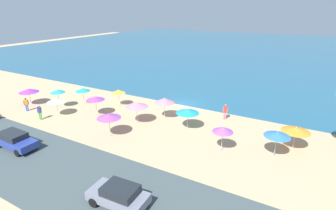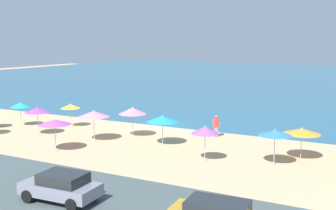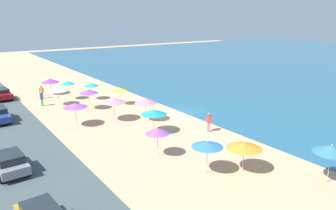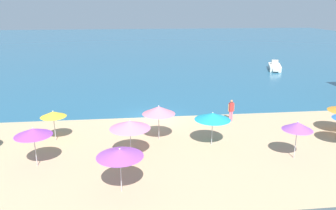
% 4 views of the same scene
% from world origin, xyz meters
% --- Properties ---
extents(ground_plane, '(160.00, 160.00, 0.00)m').
position_xyz_m(ground_plane, '(0.00, 0.00, 0.00)').
color(ground_plane, tan).
extents(sea, '(150.00, 110.00, 0.05)m').
position_xyz_m(sea, '(0.00, 55.00, 0.03)').
color(sea, '#255C7C').
rests_on(sea, ground_plane).
extents(coastal_road, '(80.00, 8.00, 0.06)m').
position_xyz_m(coastal_road, '(0.00, -18.00, 0.03)').
color(coastal_road, '#404C4F').
rests_on(coastal_road, ground_plane).
extents(beach_umbrella_0, '(2.13, 2.13, 2.42)m').
position_xyz_m(beach_umbrella_0, '(-7.41, -8.02, 2.14)').
color(beach_umbrella_0, '#B2B2B7').
rests_on(beach_umbrella_0, ground_plane).
extents(beach_umbrella_1, '(1.76, 1.76, 2.20)m').
position_xyz_m(beach_umbrella_1, '(-7.13, -4.21, 1.94)').
color(beach_umbrella_1, '#B2B2B7').
rests_on(beach_umbrella_1, ground_plane).
extents(beach_umbrella_2, '(2.07, 2.07, 2.19)m').
position_xyz_m(beach_umbrella_2, '(-11.30, -10.37, 1.92)').
color(beach_umbrella_2, '#B2B2B7').
rests_on(beach_umbrella_2, ground_plane).
extents(beach_umbrella_3, '(2.35, 2.35, 2.39)m').
position_xyz_m(beach_umbrella_3, '(-2.40, -11.39, 2.14)').
color(beach_umbrella_3, '#B2B2B7').
rests_on(beach_umbrella_3, ground_plane).
extents(beach_umbrella_5, '(2.50, 2.50, 2.48)m').
position_xyz_m(beach_umbrella_5, '(-1.90, -7.52, 2.17)').
color(beach_umbrella_5, '#B2B2B7').
rests_on(beach_umbrella_5, ground_plane).
extents(beach_umbrella_6, '(2.42, 2.42, 2.33)m').
position_xyz_m(beach_umbrella_6, '(3.56, -6.16, 2.03)').
color(beach_umbrella_6, '#B2B2B7').
rests_on(beach_umbrella_6, ground_plane).
extents(beach_umbrella_7, '(2.18, 2.18, 2.37)m').
position_xyz_m(beach_umbrella_7, '(12.43, -7.48, 2.12)').
color(beach_umbrella_7, '#B2B2B7').
rests_on(beach_umbrella_7, ground_plane).
extents(beach_umbrella_8, '(2.29, 2.29, 2.53)m').
position_xyz_m(beach_umbrella_8, '(0.08, -4.91, 2.19)').
color(beach_umbrella_8, '#B2B2B7').
rests_on(beach_umbrella_8, ground_plane).
extents(beach_umbrella_9, '(2.45, 2.45, 2.25)m').
position_xyz_m(beach_umbrella_9, '(-17.60, -9.53, 1.93)').
color(beach_umbrella_9, '#B2B2B7').
rests_on(beach_umbrella_9, ground_plane).
extents(beach_umbrella_10, '(1.83, 1.83, 2.42)m').
position_xyz_m(beach_umbrella_10, '(8.16, -8.75, 2.11)').
color(beach_umbrella_10, '#B2B2B7').
rests_on(beach_umbrella_10, ground_plane).
extents(beach_umbrella_11, '(2.46, 2.46, 2.18)m').
position_xyz_m(beach_umbrella_11, '(13.68, -5.24, 1.92)').
color(beach_umbrella_11, '#B2B2B7').
rests_on(beach_umbrella_11, ground_plane).
extents(beach_umbrella_12, '(1.82, 1.82, 2.51)m').
position_xyz_m(beach_umbrella_12, '(-13.27, -8.52, 2.24)').
color(beach_umbrella_12, '#B2B2B7').
rests_on(beach_umbrella_12, ground_plane).
extents(beach_umbrella_13, '(1.88, 1.88, 2.28)m').
position_xyz_m(beach_umbrella_13, '(-11.57, -6.02, 2.00)').
color(beach_umbrella_13, '#B2B2B7').
rests_on(beach_umbrella_13, ground_plane).
extents(bather_0, '(0.56, 0.29, 1.83)m').
position_xyz_m(bather_0, '(6.23, -1.78, 1.03)').
color(bather_0, pink).
rests_on(bather_0, ground_plane).
extents(bather_1, '(0.50, 0.38, 1.79)m').
position_xyz_m(bather_1, '(-12.03, -12.17, 1.01)').
color(bather_1, green).
rests_on(bather_1, ground_plane).
extents(bather_2, '(0.38, 0.49, 1.72)m').
position_xyz_m(bather_2, '(-15.87, -11.23, 0.97)').
color(bather_2, blue).
rests_on(bather_2, ground_plane).
extents(parked_car_2, '(4.46, 1.90, 1.48)m').
position_xyz_m(parked_car_2, '(-8.25, -17.45, 0.84)').
color(parked_car_2, navy).
rests_on(parked_car_2, coastal_road).
extents(parked_car_3, '(4.00, 2.11, 1.45)m').
position_xyz_m(parked_car_3, '(4.67, -18.64, 0.82)').
color(parked_car_3, slate).
rests_on(parked_car_3, coastal_road).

